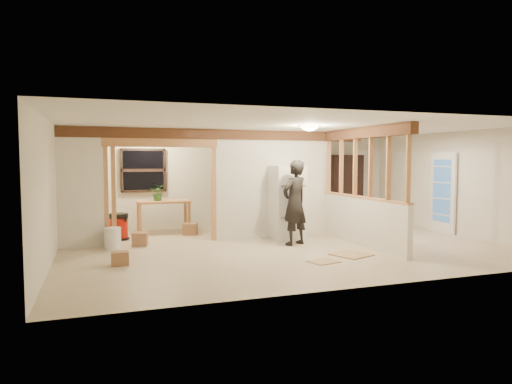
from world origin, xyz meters
name	(u,v)px	position (x,y,z in m)	size (l,w,h in m)	color
floor	(285,246)	(0.00, 0.00, -0.01)	(9.00, 6.50, 0.01)	#C8B194
ceiling	(286,127)	(0.00, 0.00, 2.50)	(9.00, 6.50, 0.01)	white
wall_back	(240,180)	(0.00, 3.25, 1.25)	(9.00, 0.01, 2.50)	silver
wall_front	(375,200)	(0.00, -3.25, 1.25)	(9.00, 0.01, 2.50)	silver
wall_left	(51,192)	(-4.50, 0.00, 1.25)	(0.01, 6.50, 2.50)	silver
wall_right	(458,183)	(4.50, 0.00, 1.25)	(0.01, 6.50, 2.50)	silver
partition_left_stub	(80,187)	(-4.05, 1.20, 1.25)	(0.90, 0.12, 2.50)	silver
partition_center	(274,184)	(0.20, 1.20, 1.25)	(2.80, 0.12, 2.50)	silver
doorway_frame	(162,193)	(-2.40, 1.20, 1.10)	(2.46, 0.14, 2.20)	tan
header_beam_back	(224,135)	(-1.00, 1.20, 2.38)	(7.00, 0.18, 0.22)	brown
header_beam_right	(363,133)	(1.60, -0.40, 2.38)	(0.18, 3.30, 0.22)	brown
pony_wall	(362,222)	(1.60, -0.40, 0.50)	(0.12, 3.20, 1.00)	silver
stud_partition	(363,167)	(1.60, -0.40, 1.66)	(0.14, 3.20, 1.32)	tan
window_back	(143,170)	(-2.60, 3.17, 1.55)	(1.12, 0.10, 1.10)	black
french_door	(443,193)	(4.42, 0.40, 1.00)	(0.12, 0.86, 2.00)	white
ceiling_dome_main	(310,126)	(0.30, -0.50, 2.48)	(0.36, 0.36, 0.16)	#FFEABF
ceiling_dome_util	(151,132)	(-2.50, 2.30, 2.48)	(0.32, 0.32, 0.14)	#FFEABF
hanging_bulb	(177,144)	(-2.00, 1.60, 2.18)	(0.07, 0.07, 0.07)	#FFD88C
refrigerator	(287,202)	(0.38, 0.80, 0.84)	(0.70, 0.68, 1.69)	white
woman	(295,203)	(0.24, 0.07, 0.91)	(0.66, 0.43, 1.81)	black
work_table	(164,217)	(-2.19, 2.58, 0.41)	(1.29, 0.64, 0.81)	tan
potted_plant	(158,193)	(-2.32, 2.56, 1.01)	(0.36, 0.31, 0.40)	#205122
shop_vac	(119,226)	(-3.28, 1.94, 0.31)	(0.47, 0.47, 0.61)	#991107
bookshelf	(346,188)	(3.20, 3.02, 0.98)	(0.98, 0.33, 1.96)	black
bucket	(112,238)	(-3.45, 0.91, 0.22)	(0.34, 0.34, 0.43)	white
box_util_a	(190,229)	(-1.61, 2.11, 0.14)	(0.33, 0.28, 0.28)	#A1704E
box_util_b	(140,239)	(-2.89, 1.07, 0.14)	(0.30, 0.30, 0.28)	#A1704E
box_front	(120,258)	(-3.38, -0.69, 0.12)	(0.29, 0.24, 0.24)	#A1704E
floor_panel_near	(351,255)	(0.83, -1.27, 0.01)	(0.63, 0.63, 0.02)	tan
floor_panel_far	(324,262)	(0.06, -1.62, 0.01)	(0.49, 0.39, 0.02)	tan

